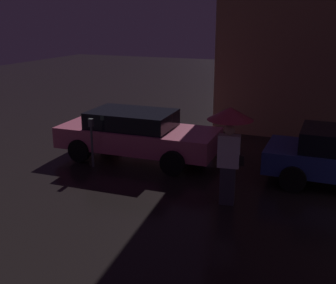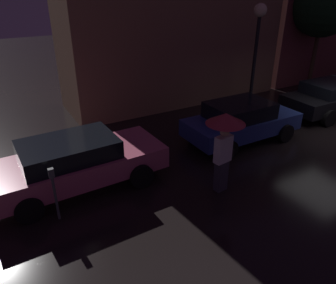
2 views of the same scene
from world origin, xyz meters
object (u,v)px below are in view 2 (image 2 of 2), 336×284
at_px(parked_car_pink, 76,162).
at_px(street_lamp_near, 258,31).
at_px(parked_car_blue, 241,121).
at_px(parking_meter, 54,189).
at_px(parked_car_black, 334,96).
at_px(pedestrian_with_umbrella, 225,134).

bearing_deg(parked_car_pink, street_lamp_near, 13.42).
bearing_deg(street_lamp_near, parked_car_blue, -138.37).
height_order(parked_car_pink, parking_meter, parked_car_pink).
xyz_separation_m(parked_car_black, street_lamp_near, (-2.69, 2.04, 2.54)).
bearing_deg(parked_car_black, parking_meter, -172.36).
bearing_deg(pedestrian_with_umbrella, street_lamp_near, -147.31).
distance_m(parked_car_pink, street_lamp_near, 8.80).
bearing_deg(parked_car_black, pedestrian_with_umbrella, -162.48).
distance_m(parked_car_pink, parked_car_black, 10.83).
relative_size(parked_car_blue, street_lamp_near, 0.94).
distance_m(parked_car_pink, parked_car_blue, 5.69).
xyz_separation_m(parked_car_pink, parking_meter, (-0.80, -1.13, 0.09)).
height_order(parked_car_pink, parked_car_blue, parked_car_blue).
height_order(parked_car_black, parking_meter, parking_meter).
xyz_separation_m(parked_car_black, pedestrian_with_umbrella, (-7.61, -2.21, 0.91)).
bearing_deg(parked_car_pink, pedestrian_with_umbrella, -34.22).
distance_m(parked_car_blue, parking_meter, 6.59).
xyz_separation_m(parked_car_pink, parked_car_black, (10.83, 0.16, -0.01)).
relative_size(parked_car_blue, parking_meter, 2.96).
height_order(parked_car_pink, pedestrian_with_umbrella, pedestrian_with_umbrella).
bearing_deg(parked_car_black, street_lamp_near, 144.09).
relative_size(pedestrian_with_umbrella, street_lamp_near, 0.51).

